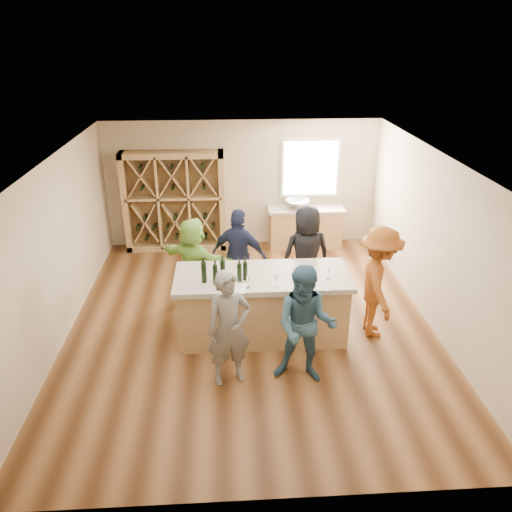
{
  "coord_description": "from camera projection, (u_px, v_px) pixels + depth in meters",
  "views": [
    {
      "loc": [
        -0.36,
        -7.22,
        4.56
      ],
      "look_at": [
        0.1,
        0.2,
        1.15
      ],
      "focal_mm": 35.0,
      "sensor_mm": 36.0,
      "label": 1
    }
  ],
  "objects": [
    {
      "name": "wine_glass_d",
      "position": [
        294.0,
        273.0,
        7.56
      ],
      "size": [
        0.07,
        0.07,
        0.19
      ],
      "primitive_type": "cone",
      "rotation": [
        0.0,
        0.0,
        0.04
      ],
      "color": "white",
      "rests_on": "tasting_counter_top"
    },
    {
      "name": "window_frame",
      "position": [
        310.0,
        168.0,
        10.98
      ],
      "size": [
        1.3,
        0.06,
        1.3
      ],
      "primitive_type": "cube",
      "color": "white",
      "rests_on": "wall_back"
    },
    {
      "name": "person_near_left",
      "position": [
        229.0,
        329.0,
        6.75
      ],
      "size": [
        0.72,
        0.6,
        1.7
      ],
      "primitive_type": "imported",
      "rotation": [
        0.0,
        0.0,
        0.27
      ],
      "color": "slate",
      "rests_on": "floor"
    },
    {
      "name": "person_server",
      "position": [
        378.0,
        282.0,
        7.83
      ],
      "size": [
        0.64,
        1.23,
        1.84
      ],
      "primitive_type": "imported",
      "rotation": [
        0.0,
        0.0,
        1.49
      ],
      "color": "#994C19",
      "rests_on": "floor"
    },
    {
      "name": "tasting_counter_top",
      "position": [
        262.0,
        277.0,
        7.73
      ],
      "size": [
        2.72,
        1.12,
        0.08
      ],
      "primitive_type": "cube",
      "color": "#B5A794",
      "rests_on": "tasting_counter_base"
    },
    {
      "name": "window_pane",
      "position": [
        311.0,
        168.0,
        10.94
      ],
      "size": [
        1.18,
        0.01,
        1.18
      ],
      "primitive_type": "cube",
      "color": "white",
      "rests_on": "wall_back"
    },
    {
      "name": "wall_left",
      "position": [
        54.0,
        252.0,
        7.72
      ],
      "size": [
        0.1,
        7.0,
        2.8
      ],
      "primitive_type": "cube",
      "color": "#C9B192",
      "rests_on": "ground"
    },
    {
      "name": "tasting_menu_b",
      "position": [
        280.0,
        286.0,
        7.37
      ],
      "size": [
        0.25,
        0.31,
        0.0
      ],
      "primitive_type": "cube",
      "rotation": [
        0.0,
        0.0,
        0.22
      ],
      "color": "white",
      "rests_on": "tasting_counter_top"
    },
    {
      "name": "wall_back",
      "position": [
        242.0,
        183.0,
        11.11
      ],
      "size": [
        6.0,
        0.1,
        2.8
      ],
      "primitive_type": "cube",
      "color": "#C9B192",
      "rests_on": "ground"
    },
    {
      "name": "wine_bottle_d",
      "position": [
        239.0,
        273.0,
        7.46
      ],
      "size": [
        0.09,
        0.09,
        0.29
      ],
      "primitive_type": "cylinder",
      "rotation": [
        0.0,
        0.0,
        0.43
      ],
      "color": "black",
      "rests_on": "tasting_counter_top"
    },
    {
      "name": "tasting_menu_a",
      "position": [
        239.0,
        288.0,
        7.32
      ],
      "size": [
        0.28,
        0.34,
        0.0
      ],
      "primitive_type": "cube",
      "rotation": [
        0.0,
        0.0,
        -0.2
      ],
      "color": "white",
      "rests_on": "tasting_counter_top"
    },
    {
      "name": "wine_bottle_e",
      "position": [
        245.0,
        271.0,
        7.51
      ],
      "size": [
        0.07,
        0.07,
        0.29
      ],
      "primitive_type": "cylinder",
      "rotation": [
        0.0,
        0.0,
        0.03
      ],
      "color": "black",
      "rests_on": "tasting_counter_top"
    },
    {
      "name": "floor",
      "position": [
        251.0,
        325.0,
        8.5
      ],
      "size": [
        6.0,
        7.0,
        0.1
      ],
      "primitive_type": "cube",
      "color": "brown",
      "rests_on": "ground"
    },
    {
      "name": "wall_front",
      "position": [
        270.0,
        399.0,
        4.67
      ],
      "size": [
        6.0,
        0.1,
        2.8
      ],
      "primitive_type": "cube",
      "color": "#C9B192",
      "rests_on": "ground"
    },
    {
      "name": "sink",
      "position": [
        297.0,
        204.0,
        11.02
      ],
      "size": [
        0.54,
        0.54,
        0.19
      ],
      "primitive_type": "imported",
      "color": "silver",
      "rests_on": "back_counter_top"
    },
    {
      "name": "person_far_right",
      "position": [
        306.0,
        254.0,
        8.86
      ],
      "size": [
        0.95,
        0.7,
        1.79
      ],
      "primitive_type": "imported",
      "rotation": [
        0.0,
        0.0,
        3.3
      ],
      "color": "black",
      "rests_on": "floor"
    },
    {
      "name": "person_far_mid",
      "position": [
        239.0,
        256.0,
        8.83
      ],
      "size": [
        1.15,
        0.87,
        1.75
      ],
      "primitive_type": "imported",
      "rotation": [
        0.0,
        0.0,
        2.76
      ],
      "color": "#191E38",
      "rests_on": "floor"
    },
    {
      "name": "back_counter_base",
      "position": [
        305.0,
        228.0,
        11.28
      ],
      "size": [
        1.6,
        0.58,
        0.86
      ],
      "primitive_type": "cube",
      "color": "tan",
      "rests_on": "floor"
    },
    {
      "name": "wine_glass_b",
      "position": [
        276.0,
        281.0,
        7.31
      ],
      "size": [
        0.09,
        0.09,
        0.19
      ],
      "primitive_type": "cone",
      "rotation": [
        0.0,
        0.0,
        0.31
      ],
      "color": "white",
      "rests_on": "tasting_counter_top"
    },
    {
      "name": "wine_bottle_b",
      "position": [
        215.0,
        275.0,
        7.39
      ],
      "size": [
        0.08,
        0.08,
        0.3
      ],
      "primitive_type": "cylinder",
      "rotation": [
        0.0,
        0.0,
        -0.06
      ],
      "color": "black",
      "rests_on": "tasting_counter_top"
    },
    {
      "name": "tasting_counter_base",
      "position": [
        262.0,
        307.0,
        7.96
      ],
      "size": [
        2.6,
        1.0,
        1.0
      ],
      "primitive_type": "cube",
      "color": "tan",
      "rests_on": "floor"
    },
    {
      "name": "wine_bottle_c",
      "position": [
        223.0,
        270.0,
        7.5
      ],
      "size": [
        0.1,
        0.1,
        0.32
      ],
      "primitive_type": "cylinder",
      "rotation": [
        0.0,
        0.0,
        0.34
      ],
      "color": "black",
      "rests_on": "tasting_counter_top"
    },
    {
      "name": "ceiling",
      "position": [
        250.0,
        156.0,
        7.29
      ],
      "size": [
        6.0,
        7.0,
        0.1
      ],
      "primitive_type": "cube",
      "color": "white",
      "rests_on": "ground"
    },
    {
      "name": "back_counter_top",
      "position": [
        306.0,
        209.0,
        11.08
      ],
      "size": [
        1.7,
        0.62,
        0.06
      ],
      "primitive_type": "cube",
      "color": "#B5A794",
      "rests_on": "back_counter_base"
    },
    {
      "name": "person_far_left",
      "position": [
        194.0,
        262.0,
        8.79
      ],
      "size": [
        1.55,
        1.24,
        1.61
      ],
      "primitive_type": "imported",
      "rotation": [
        0.0,
        0.0,
        2.59
      ],
      "color": "#8CC64C",
      "rests_on": "floor"
    },
    {
      "name": "wine_bottle_a",
      "position": [
        204.0,
        272.0,
        7.43
      ],
      "size": [
        0.09,
        0.09,
        0.33
      ],
      "primitive_type": "cylinder",
      "rotation": [
        0.0,
        0.0,
        0.08
      ],
      "color": "black",
      "rests_on": "tasting_counter_top"
    },
    {
      "name": "wine_glass_c",
      "position": [
        310.0,
        281.0,
        7.3
      ],
      "size": [
        0.1,
        0.1,
        0.2
      ],
      "primitive_type": "cone",
      "rotation": [
        0.0,
        0.0,
        0.38
      ],
      "color": "white",
      "rests_on": "tasting_counter_top"
    },
    {
      "name": "wall_right",
      "position": [
        439.0,
        242.0,
        8.06
      ],
      "size": [
        0.1,
        7.0,
        2.8
      ],
      "primitive_type": "cube",
      "color": "#C9B192",
      "rests_on": "ground"
    },
    {
      "name": "person_near_right",
      "position": [
        306.0,
        326.0,
        6.77
      ],
      "size": [
        0.94,
        0.66,
        1.75
      ],
      "primitive_type": "imported",
      "rotation": [
        0.0,
        0.0,
        -0.25
      ],
      "color": "#335972",
      "rests_on": "floor"
    },
    {
      "name": "faucet",
      "position": [
        296.0,
        199.0,
        11.16
      ],
      "size": [
        0.02,
        0.02,
        0.3
      ],
      "primitive_type": "cylinder",
      "color": "silver",
      "rests_on": "back_counter_top"
    },
    {
      "name": "wine_rack",
      "position": [
        174.0,
        202.0,
        10.9
      ],
      "size": [
        2.2,
        0.45,
        2.2
      ],
      "primitive_type": "cube",
      "color": "tan",
      "rests_on": "floor"
    },
    {
      "name": "wine_glass_e",
      "position": [
        328.0,
        273.0,
        7.55
      ],
      "size": [
        0.09,
        0.09,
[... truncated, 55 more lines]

